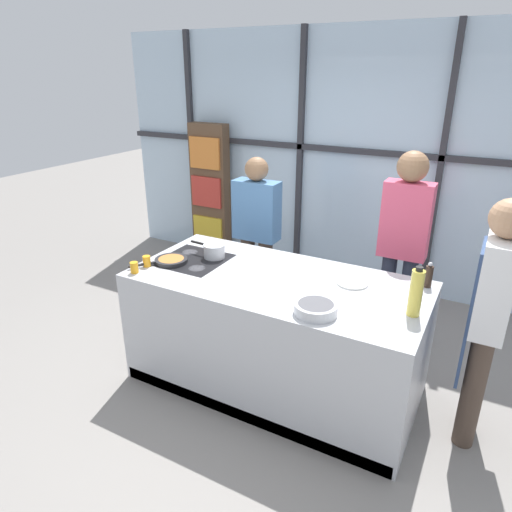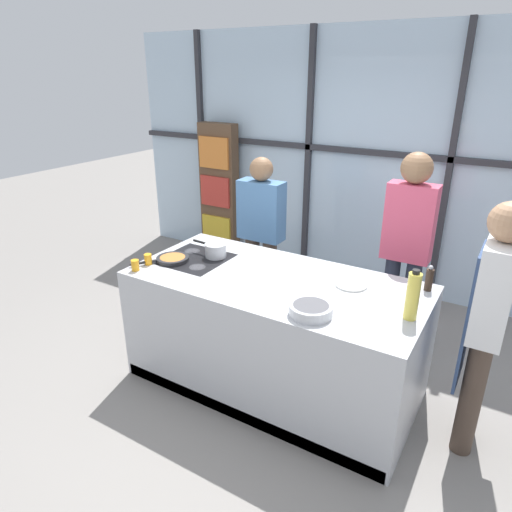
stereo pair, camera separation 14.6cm
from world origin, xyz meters
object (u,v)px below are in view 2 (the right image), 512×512
at_px(saucepan, 215,250).
at_px(juice_glass_near, 135,265).
at_px(white_plate, 351,285).
at_px(oil_bottle, 413,296).
at_px(pepper_grinder, 429,279).
at_px(spectator_center_left, 407,242).
at_px(mixing_bowl, 311,309).
at_px(chef, 488,317).
at_px(frying_pan, 172,259).
at_px(spectator_far_left, 261,229).
at_px(juice_glass_far, 148,259).

height_order(saucepan, juice_glass_near, saucepan).
distance_m(saucepan, white_plate, 1.15).
distance_m(oil_bottle, pepper_grinder, 0.47).
relative_size(spectator_center_left, mixing_bowl, 6.40).
bearing_deg(chef, frying_pan, 96.39).
relative_size(saucepan, mixing_bowl, 1.19).
xyz_separation_m(spectator_center_left, oil_bottle, (0.29, -1.05, 0.04)).
distance_m(chef, oil_bottle, 0.47).
bearing_deg(spectator_center_left, oil_bottle, 105.64).
height_order(oil_bottle, pepper_grinder, oil_bottle).
xyz_separation_m(chef, saucepan, (-2.04, 0.00, 0.02)).
distance_m(chef, spectator_center_left, 1.11).
height_order(frying_pan, white_plate, frying_pan).
bearing_deg(spectator_center_left, white_plate, 77.25).
bearing_deg(frying_pan, mixing_bowl, -9.14).
distance_m(mixing_bowl, pepper_grinder, 0.93).
bearing_deg(spectator_center_left, chef, 129.75).
xyz_separation_m(frying_pan, oil_bottle, (1.88, 0.06, 0.14)).
bearing_deg(spectator_far_left, saucepan, 94.58).
relative_size(frying_pan, mixing_bowl, 1.50).
distance_m(juice_glass_near, juice_glass_far, 0.14).
relative_size(mixing_bowl, pepper_grinder, 1.46).
xyz_separation_m(white_plate, juice_glass_near, (-1.51, -0.61, 0.04)).
bearing_deg(chef, juice_glass_far, 99.60).
xyz_separation_m(pepper_grinder, juice_glass_far, (-2.00, -0.68, -0.04)).
xyz_separation_m(spectator_far_left, frying_pan, (-0.18, -1.11, 0.04)).
bearing_deg(spectator_far_left, frying_pan, 80.62).
distance_m(pepper_grinder, juice_glass_far, 2.11).
distance_m(spectator_center_left, saucepan, 1.58).
bearing_deg(juice_glass_far, juice_glass_near, -90.00).
height_order(saucepan, white_plate, saucepan).
bearing_deg(white_plate, juice_glass_far, -162.85).
xyz_separation_m(juice_glass_near, juice_glass_far, (0.00, 0.14, 0.00)).
bearing_deg(chef, oil_bottle, 114.94).
xyz_separation_m(white_plate, oil_bottle, (0.47, -0.25, 0.15)).
bearing_deg(oil_bottle, frying_pan, -178.07).
xyz_separation_m(frying_pan, white_plate, (1.40, 0.32, -0.01)).
height_order(spectator_far_left, juice_glass_far, spectator_far_left).
relative_size(spectator_far_left, white_plate, 7.06).
bearing_deg(oil_bottle, spectator_center_left, 105.64).
xyz_separation_m(saucepan, juice_glass_far, (-0.36, -0.41, -0.02)).
xyz_separation_m(saucepan, oil_bottle, (1.63, -0.19, 0.10)).
xyz_separation_m(chef, pepper_grinder, (-0.41, 0.27, 0.05)).
xyz_separation_m(spectator_far_left, pepper_grinder, (1.70, -0.59, 0.11)).
distance_m(frying_pan, pepper_grinder, 1.96).
height_order(pepper_grinder, juice_glass_far, pepper_grinder).
relative_size(white_plate, mixing_bowl, 0.82).
distance_m(spectator_far_left, pepper_grinder, 1.80).
relative_size(spectator_far_left, spectator_center_left, 0.91).
xyz_separation_m(mixing_bowl, pepper_grinder, (0.56, 0.74, 0.05)).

